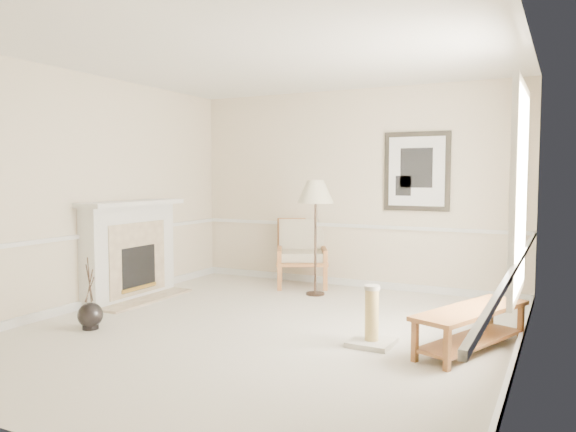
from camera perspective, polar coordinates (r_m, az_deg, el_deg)
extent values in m
plane|color=silver|center=(6.06, -2.64, -11.62)|extent=(5.50, 5.50, 0.00)
cube|color=beige|center=(8.34, 6.61, 2.78)|extent=(5.00, 0.04, 2.90)
cube|color=beige|center=(3.69, -24.07, 0.72)|extent=(5.00, 0.04, 2.90)
cube|color=beige|center=(7.38, -19.88, 2.39)|extent=(0.04, 5.50, 2.90)
cube|color=beige|center=(5.10, 22.64, 1.62)|extent=(0.04, 5.50, 2.90)
cube|color=white|center=(5.96, -2.74, 16.29)|extent=(5.00, 5.50, 0.04)
cube|color=white|center=(8.47, 6.48, -6.73)|extent=(4.95, 0.04, 0.10)
cube|color=white|center=(8.35, 6.53, -1.00)|extent=(4.95, 0.04, 0.05)
cube|color=white|center=(5.50, 22.53, 2.31)|extent=(0.03, 1.20, 1.80)
cube|color=white|center=(5.50, 22.43, 2.31)|extent=(0.05, 1.34, 1.94)
cube|color=black|center=(8.03, 12.95, 4.44)|extent=(0.92, 0.04, 1.10)
cube|color=white|center=(8.01, 12.91, 4.44)|extent=(0.78, 0.01, 0.96)
cube|color=black|center=(8.00, 12.91, 4.80)|extent=(0.45, 0.01, 0.55)
cube|color=white|center=(7.78, -15.80, -3.55)|extent=(0.28, 1.50, 1.25)
cube|color=white|center=(7.69, -15.63, 1.27)|extent=(0.46, 1.64, 0.06)
cube|color=#C6B28E|center=(7.69, -14.99, -4.18)|extent=(0.02, 1.05, 0.95)
cube|color=black|center=(7.71, -14.92, -5.14)|extent=(0.02, 0.62, 0.58)
cube|color=gold|center=(7.75, -14.86, -7.04)|extent=(0.01, 0.66, 0.05)
cube|color=#C6B28E|center=(7.78, -14.84, -8.09)|extent=(0.60, 1.50, 0.03)
sphere|color=black|center=(6.45, -19.45, -9.47)|extent=(0.27, 0.27, 0.27)
cylinder|color=black|center=(6.48, -19.43, -10.45)|extent=(0.17, 0.17, 0.08)
cylinder|color=black|center=(6.38, -19.53, -6.42)|extent=(0.04, 0.12, 0.42)
cylinder|color=black|center=(6.39, -19.52, -6.72)|extent=(0.04, 0.14, 0.34)
cylinder|color=black|center=(6.38, -19.53, -6.13)|extent=(0.03, 0.06, 0.50)
cube|color=brown|center=(8.06, -0.87, -6.18)|extent=(0.09, 0.09, 0.40)
cube|color=brown|center=(8.70, -0.81, -5.40)|extent=(0.09, 0.09, 0.40)
cube|color=brown|center=(8.07, 3.81, -6.16)|extent=(0.09, 0.09, 0.40)
cube|color=brown|center=(8.72, 3.52, -5.39)|extent=(0.09, 0.09, 0.40)
cube|color=brown|center=(8.35, 1.41, -4.63)|extent=(0.99, 0.99, 0.05)
cube|color=brown|center=(8.65, 1.36, -2.14)|extent=(0.74, 0.49, 0.58)
cube|color=brown|center=(8.33, -0.84, -3.41)|extent=(0.39, 0.69, 0.05)
cube|color=brown|center=(8.34, 3.67, -3.40)|extent=(0.39, 0.69, 0.05)
cube|color=white|center=(8.34, 1.42, -3.98)|extent=(0.91, 0.91, 0.13)
cube|color=white|center=(8.58, 1.37, -2.05)|extent=(0.70, 0.49, 0.52)
cylinder|color=black|center=(7.82, 2.78, -7.90)|extent=(0.26, 0.26, 0.03)
cylinder|color=black|center=(7.70, 2.80, -2.64)|extent=(0.03, 0.03, 1.43)
cone|color=beige|center=(7.65, 2.82, 2.50)|extent=(0.64, 0.64, 0.31)
cube|color=brown|center=(5.59, 18.14, -9.08)|extent=(0.93, 1.48, 0.04)
cube|color=brown|center=(5.66, 18.07, -11.89)|extent=(0.83, 1.36, 0.03)
cube|color=brown|center=(5.20, 12.77, -12.31)|extent=(0.07, 0.07, 0.37)
cube|color=brown|center=(5.02, 15.87, -12.95)|extent=(0.07, 0.07, 0.37)
cube|color=brown|center=(6.27, 19.86, -9.60)|extent=(0.07, 0.07, 0.37)
cube|color=brown|center=(6.12, 22.57, -10.00)|extent=(0.07, 0.07, 0.37)
cube|color=beige|center=(5.64, 8.48, -12.60)|extent=(0.42, 0.42, 0.05)
cylinder|color=tan|center=(5.56, 8.51, -9.91)|extent=(0.13, 0.13, 0.49)
cylinder|color=beige|center=(5.51, 8.54, -7.21)|extent=(0.15, 0.15, 0.04)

